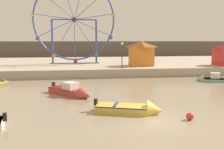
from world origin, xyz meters
The scene contains 10 objects.
ground_plane centered at (0.00, 0.00, 0.00)m, with size 240.00×240.00×0.00m, color gray.
quay_promenade centered at (0.00, 29.56, 0.54)m, with size 110.00×24.49×1.08m, color tan.
distant_town_skyline centered at (0.00, 52.09, 2.20)m, with size 140.00×3.00×4.40m, color #564C47.
motorboat_mustard_yellow centered at (-0.93, 1.76, 0.26)m, with size 4.44×2.70×1.30m.
motorboat_faded_red centered at (-4.86, 7.67, 0.35)m, with size 4.02×4.56×1.46m.
motorboat_seafoam centered at (10.79, 13.17, 0.28)m, with size 4.26×2.94×1.43m.
ferris_wheel_blue_frame centered at (-4.59, 26.55, 7.57)m, with size 12.63×1.20×12.92m.
carnival_booth_orange_canopy centered at (4.69, 21.58, 2.86)m, with size 3.57×3.11×3.41m.
promenade_lamp_near centered at (1.35, 18.43, 3.30)m, with size 0.32×0.32×3.31m.
mooring_buoy_orange centered at (2.00, -0.12, 0.22)m, with size 0.44×0.44×0.44m, color red.
Camera 1 is at (-4.66, -14.08, 4.65)m, focal length 41.57 mm.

